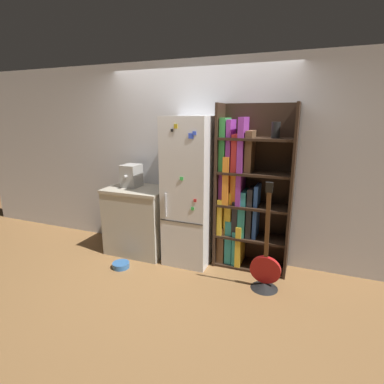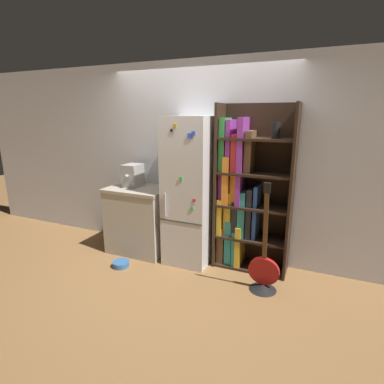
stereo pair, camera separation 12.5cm
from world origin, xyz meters
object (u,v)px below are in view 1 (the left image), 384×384
Objects in this scene: espresso_machine at (132,176)px; guitar at (265,274)px; bookshelf at (244,194)px; pet_bowl at (121,265)px; refrigerator at (190,192)px.

espresso_machine is 2.18m from guitar.
bookshelf reaches higher than pet_bowl.
guitar is (1.05, -0.36, -0.77)m from refrigerator.
pet_bowl is (-1.79, -0.19, -0.14)m from guitar.
espresso_machine is (-1.56, -0.10, 0.14)m from bookshelf.
guitar is at bearing 6.04° from pet_bowl.
bookshelf is at bearing 25.83° from pet_bowl.
bookshelf is (0.67, 0.13, 0.00)m from refrigerator.
bookshelf is 6.28× the size of espresso_machine.
guitar is at bearing -52.67° from bookshelf.
refrigerator is 1.50× the size of guitar.
guitar is at bearing -11.43° from espresso_machine.
refrigerator is at bearing 36.72° from pet_bowl.
bookshelf is 1.57m from espresso_machine.
refrigerator is 0.90m from espresso_machine.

